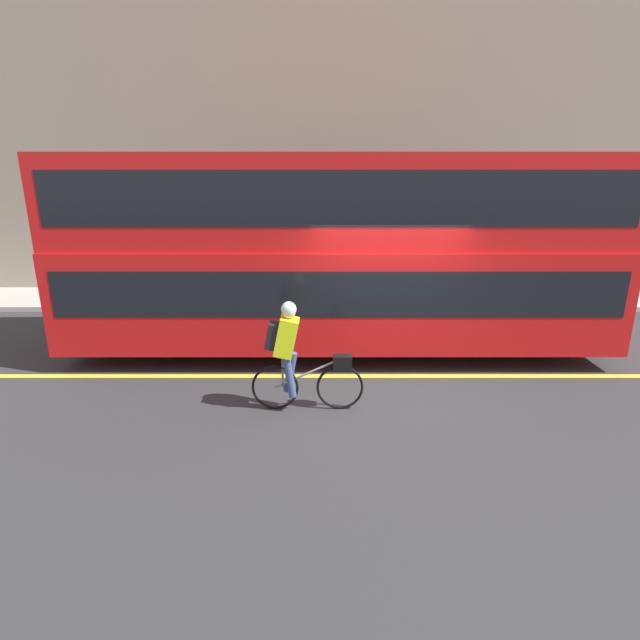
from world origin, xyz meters
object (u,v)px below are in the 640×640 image
bus (337,245)px  cyclist_on_bike (296,353)px  trash_bin (450,278)px  street_sign_post (275,246)px

bus → cyclist_on_bike: 2.85m
cyclist_on_bike → trash_bin: bearing=58.6°
cyclist_on_bike → street_sign_post: (-0.81, 6.04, 0.59)m
cyclist_on_bike → street_sign_post: bearing=97.6°
bus → trash_bin: 4.84m
trash_bin → street_sign_post: street_sign_post is taller
trash_bin → street_sign_post: 4.58m
cyclist_on_bike → trash_bin: cyclist_on_bike is taller
cyclist_on_bike → street_sign_post: street_sign_post is taller
cyclist_on_bike → street_sign_post: 6.13m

